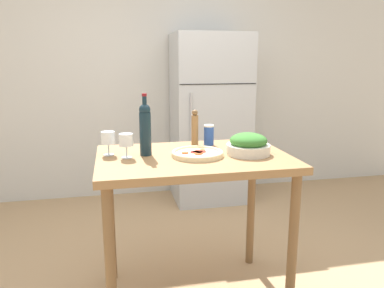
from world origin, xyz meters
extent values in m
cube|color=silver|center=(0.00, 2.08, 1.30)|extent=(6.40, 0.06, 2.60)
cube|color=#B7BCC1|center=(0.56, 1.73, 0.89)|extent=(0.79, 0.61, 1.78)
cube|color=black|center=(0.56, 1.42, 1.28)|extent=(0.77, 0.01, 0.01)
cylinder|color=#B2B2B7|center=(0.28, 1.40, 0.80)|extent=(0.02, 0.02, 0.80)
cube|color=olive|center=(0.00, 0.00, 0.93)|extent=(1.14, 0.78, 0.04)
cylinder|color=brown|center=(-0.51, -0.33, 0.45)|extent=(0.06, 0.06, 0.91)
cylinder|color=brown|center=(0.51, -0.33, 0.45)|extent=(0.06, 0.06, 0.91)
cylinder|color=brown|center=(-0.51, 0.33, 0.45)|extent=(0.06, 0.06, 0.91)
cylinder|color=brown|center=(0.51, 0.33, 0.45)|extent=(0.06, 0.06, 0.91)
cylinder|color=#142833|center=(-0.28, 0.06, 1.08)|extent=(0.07, 0.07, 0.26)
sphere|color=#142833|center=(-0.28, 0.06, 1.23)|extent=(0.07, 0.07, 0.07)
cylinder|color=#142833|center=(-0.28, 0.06, 1.27)|extent=(0.03, 0.03, 0.08)
cylinder|color=maroon|center=(-0.28, 0.06, 1.31)|extent=(0.03, 0.03, 0.02)
cylinder|color=silver|center=(-0.39, 0.02, 0.96)|extent=(0.06, 0.06, 0.00)
cylinder|color=silver|center=(-0.39, 0.02, 0.99)|extent=(0.01, 0.01, 0.07)
cylinder|color=white|center=(-0.39, 0.02, 1.06)|extent=(0.08, 0.08, 0.07)
cylinder|color=maroon|center=(-0.39, 0.02, 1.04)|extent=(0.07, 0.07, 0.02)
cylinder|color=silver|center=(-0.50, 0.11, 0.96)|extent=(0.06, 0.06, 0.00)
cylinder|color=silver|center=(-0.50, 0.11, 0.99)|extent=(0.01, 0.01, 0.07)
cylinder|color=white|center=(-0.50, 0.11, 1.06)|extent=(0.08, 0.08, 0.07)
cylinder|color=maroon|center=(-0.50, 0.11, 1.03)|extent=(0.07, 0.07, 0.01)
cylinder|color=olive|center=(0.06, 0.24, 1.06)|extent=(0.05, 0.05, 0.21)
sphere|color=brown|center=(0.06, 0.24, 1.18)|extent=(0.04, 0.04, 0.04)
cylinder|color=silver|center=(0.33, -0.05, 0.98)|extent=(0.26, 0.26, 0.06)
ellipsoid|color=#38752D|center=(0.33, -0.05, 1.04)|extent=(0.22, 0.22, 0.09)
cylinder|color=beige|center=(0.02, -0.03, 0.96)|extent=(0.31, 0.31, 0.02)
torus|color=beige|center=(0.02, -0.03, 0.98)|extent=(0.31, 0.31, 0.02)
cylinder|color=red|center=(0.04, -0.02, 0.98)|extent=(0.04, 0.04, 0.01)
cylinder|color=red|center=(0.02, -0.05, 0.98)|extent=(0.05, 0.05, 0.01)
cylinder|color=red|center=(0.03, 0.01, 0.98)|extent=(0.04, 0.04, 0.01)
cylinder|color=red|center=(0.01, -0.01, 0.98)|extent=(0.04, 0.04, 0.01)
cylinder|color=red|center=(0.00, -0.01, 0.98)|extent=(0.04, 0.04, 0.01)
cylinder|color=#DE431D|center=(0.06, 0.02, 0.98)|extent=(0.04, 0.04, 0.01)
cylinder|color=red|center=(0.06, -0.01, 0.98)|extent=(0.03, 0.03, 0.01)
cylinder|color=red|center=(0.02, -0.02, 0.98)|extent=(0.03, 0.03, 0.01)
cylinder|color=#E4421A|center=(-0.05, -0.02, 0.98)|extent=(0.04, 0.04, 0.01)
cylinder|color=#E9411E|center=(0.03, -0.04, 0.98)|extent=(0.04, 0.04, 0.01)
cylinder|color=#284CA3|center=(0.16, 0.25, 1.02)|extent=(0.07, 0.07, 0.12)
cylinder|color=white|center=(0.16, 0.25, 1.08)|extent=(0.07, 0.07, 0.01)
camera|label=1|loc=(-0.46, -2.12, 1.51)|focal=35.00mm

